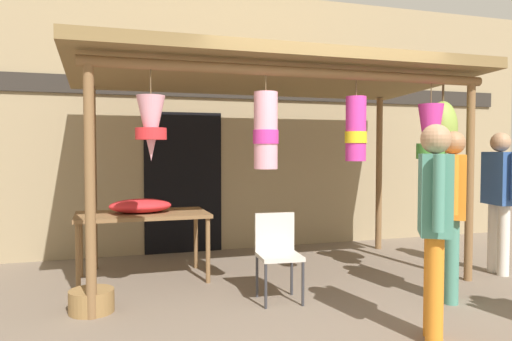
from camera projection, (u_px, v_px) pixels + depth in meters
name	position (u px, v px, depth m)	size (l,w,h in m)	color
ground_plane	(318.00, 293.00, 4.98)	(30.00, 30.00, 0.00)	#756656
shop_facade	(247.00, 122.00, 7.30)	(9.81, 0.29, 3.77)	#9E8966
market_stall_canopy	(284.00, 87.00, 5.52)	(4.51, 2.35, 2.46)	brown
display_table	(142.00, 219.00, 5.46)	(1.45, 0.80, 0.76)	brown
flower_heap_on_table	(142.00, 206.00, 5.46)	(0.69, 0.48, 0.16)	red
folding_chair	(277.00, 248.00, 4.75)	(0.43, 0.43, 0.84)	beige
wicker_basket_by_table	(92.00, 301.00, 4.38)	(0.40, 0.40, 0.21)	olive
vendor_in_orange	(435.00, 214.00, 3.70)	(0.40, 0.51, 1.66)	orange
shopper_by_bananas	(452.00, 201.00, 4.67)	(0.42, 0.49, 1.65)	#4C8E7A
passerby_at_right	(499.00, 191.00, 5.72)	(0.27, 0.59, 1.67)	silver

